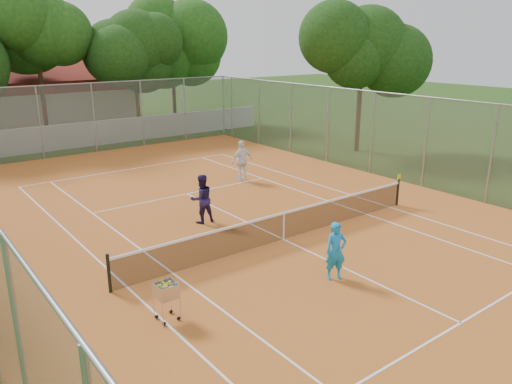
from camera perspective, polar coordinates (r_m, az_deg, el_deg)
ground at (r=16.61m, az=3.15°, el=-5.50°), size 120.00×120.00×0.00m
court_pad at (r=16.60m, az=3.15°, el=-5.47°), size 18.00×34.00×0.02m
court_lines at (r=16.60m, az=3.15°, el=-5.43°), size 10.98×23.78×0.01m
tennis_net at (r=16.42m, az=3.18°, el=-3.86°), size 11.88×0.10×0.98m
perimeter_fence at (r=15.95m, az=3.27°, el=1.15°), size 18.00×34.00×4.00m
boundary_wall at (r=32.71m, az=-19.03°, el=6.23°), size 26.00×0.30×1.50m
clubhouse at (r=41.62m, az=-26.40°, el=9.56°), size 16.40×9.00×4.40m
tropical_trees at (r=35.12m, az=-21.34°, el=13.69°), size 29.00×19.00×10.00m
player_near at (r=13.84m, az=9.11°, el=-6.69°), size 0.70×0.59×1.64m
player_far_left at (r=17.91m, az=-6.23°, el=-0.78°), size 0.92×0.75×1.78m
player_far_right at (r=23.19m, az=-1.60°, el=3.59°), size 1.12×0.48×1.90m
ball_hopper at (r=12.08m, az=-10.18°, el=-12.06°), size 0.62×0.62×1.04m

